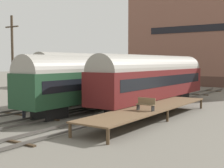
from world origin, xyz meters
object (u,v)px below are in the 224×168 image
Objects in this scene: person_worker at (24,105)px; bench at (146,104)px; utility_pole at (13,60)px; train_car_maroon at (154,78)px; train_car_green at (90,79)px; train_car_brown at (93,74)px.

bench is at bearing 23.69° from person_worker.
utility_pole is at bearing 148.36° from person_worker.
person_worker is (-8.66, -3.80, -0.36)m from bench.
train_car_maroon is 10.42× the size of person_worker.
train_car_maroon is at bearing 112.30° from bench.
train_car_green is at bearing 77.51° from person_worker.
person_worker is 0.20× the size of utility_pole.
train_car_green reaches higher than bench.
train_car_maroon is 8.55m from bench.
train_car_green is 1.80× the size of utility_pole.
person_worker is 7.36m from utility_pole.
train_car_brown reaches higher than person_worker.
bench is 14.52m from utility_pole.
bench reaches higher than person_worker.
utility_pole is (-10.98, -8.20, 1.69)m from train_car_maroon.
train_car_green is 6.90m from person_worker.
train_car_maroon is at bearing 51.73° from train_car_green.
train_car_brown is 9.34× the size of person_worker.
train_car_maroon is 8.05m from train_car_brown.
train_car_green is 11.38× the size of bench.
utility_pole is (-2.95, -8.80, 1.51)m from train_car_brown.
bench is at bearing 1.61° from utility_pole.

